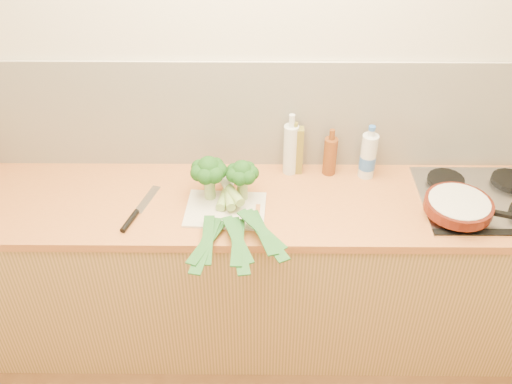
# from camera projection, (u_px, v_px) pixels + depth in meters

# --- Properties ---
(room_shell) EXTENTS (3.50, 3.50, 3.50)m
(room_shell) POSITION_uv_depth(u_px,v_px,m) (260.00, 116.00, 2.66)
(room_shell) COLOR beige
(room_shell) RESTS_ON ground
(counter) EXTENTS (3.20, 0.62, 0.90)m
(counter) POSITION_uv_depth(u_px,v_px,m) (259.00, 270.00, 2.86)
(counter) COLOR tan
(counter) RESTS_ON ground
(gas_hob) EXTENTS (0.58, 0.50, 0.04)m
(gas_hob) POSITION_uv_depth(u_px,v_px,m) (486.00, 199.00, 2.57)
(gas_hob) COLOR silver
(gas_hob) RESTS_ON counter
(chopping_board) EXTENTS (0.36, 0.28, 0.01)m
(chopping_board) POSITION_uv_depth(u_px,v_px,m) (226.00, 210.00, 2.52)
(chopping_board) COLOR beige
(chopping_board) RESTS_ON counter
(broccoli_left) EXTENTS (0.16, 0.17, 0.22)m
(broccoli_left) POSITION_uv_depth(u_px,v_px,m) (209.00, 171.00, 2.50)
(broccoli_left) COLOR #89AA63
(broccoli_left) RESTS_ON chopping_board
(broccoli_right) EXTENTS (0.15, 0.15, 0.20)m
(broccoli_right) POSITION_uv_depth(u_px,v_px,m) (242.00, 173.00, 2.50)
(broccoli_right) COLOR #89AA63
(broccoli_right) RESTS_ON chopping_board
(leek_front) EXTENTS (0.18, 0.67, 0.04)m
(leek_front) POSITION_uv_depth(u_px,v_px,m) (220.00, 208.00, 2.49)
(leek_front) COLOR white
(leek_front) RESTS_ON chopping_board
(leek_mid) EXTENTS (0.17, 0.66, 0.04)m
(leek_mid) POSITION_uv_depth(u_px,v_px,m) (231.00, 209.00, 2.45)
(leek_mid) COLOR white
(leek_mid) RESTS_ON chopping_board
(leek_back) EXTENTS (0.32, 0.57, 0.04)m
(leek_back) POSITION_uv_depth(u_px,v_px,m) (243.00, 207.00, 2.44)
(leek_back) COLOR white
(leek_back) RESTS_ON chopping_board
(chefs_knife) EXTENTS (0.13, 0.34, 0.03)m
(chefs_knife) POSITION_uv_depth(u_px,v_px,m) (134.00, 215.00, 2.48)
(chefs_knife) COLOR silver
(chefs_knife) RESTS_ON counter
(skillet) EXTENTS (0.42, 0.29, 0.05)m
(skillet) POSITION_uv_depth(u_px,v_px,m) (459.00, 206.00, 2.45)
(skillet) COLOR #4F170D
(skillet) RESTS_ON gas_hob
(oil_tin) EXTENTS (0.08, 0.05, 0.27)m
(oil_tin) POSITION_uv_depth(u_px,v_px,m) (294.00, 150.00, 2.69)
(oil_tin) COLOR olive
(oil_tin) RESTS_ON counter
(glass_bottle) EXTENTS (0.07, 0.07, 0.31)m
(glass_bottle) POSITION_uv_depth(u_px,v_px,m) (291.00, 148.00, 2.68)
(glass_bottle) COLOR silver
(glass_bottle) RESTS_ON counter
(amber_bottle) EXTENTS (0.06, 0.06, 0.24)m
(amber_bottle) POSITION_uv_depth(u_px,v_px,m) (330.00, 155.00, 2.70)
(amber_bottle) COLOR brown
(amber_bottle) RESTS_ON counter
(water_bottle) EXTENTS (0.08, 0.08, 0.25)m
(water_bottle) POSITION_uv_depth(u_px,v_px,m) (368.00, 157.00, 2.67)
(water_bottle) COLOR silver
(water_bottle) RESTS_ON counter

